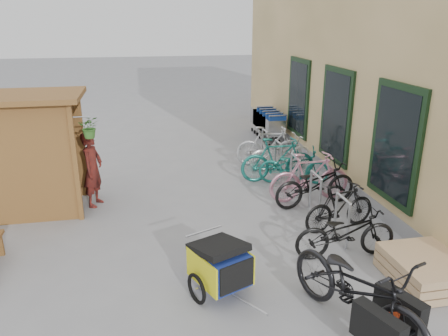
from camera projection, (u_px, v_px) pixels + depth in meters
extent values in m
plane|color=gray|center=(212.00, 255.00, 7.33)|extent=(80.00, 80.00, 0.00)
cube|color=#E0BB81|center=(424.00, 28.00, 11.55)|extent=(6.00, 13.00, 7.00)
cube|color=gray|center=(312.00, 155.00, 12.11)|extent=(0.18, 13.00, 0.30)
cube|color=black|center=(395.00, 144.00, 7.91)|extent=(0.06, 1.50, 2.20)
cube|color=black|center=(394.00, 144.00, 7.90)|extent=(0.02, 1.25, 1.95)
cube|color=black|center=(336.00, 115.00, 10.22)|extent=(0.06, 1.50, 2.20)
cube|color=black|center=(335.00, 115.00, 10.22)|extent=(0.02, 1.25, 1.95)
cube|color=black|center=(298.00, 97.00, 12.54)|extent=(0.06, 1.50, 2.20)
cube|color=black|center=(297.00, 97.00, 12.54)|extent=(0.02, 1.25, 1.95)
cube|color=brown|center=(75.00, 164.00, 8.25)|extent=(0.09, 0.09, 2.30)
cube|color=brown|center=(83.00, 145.00, 9.46)|extent=(0.09, 0.09, 2.30)
cube|color=brown|center=(25.00, 166.00, 8.12)|extent=(1.80, 0.05, 2.30)
cube|color=brown|center=(39.00, 148.00, 9.27)|extent=(1.80, 0.05, 2.30)
cube|color=brown|center=(23.00, 96.00, 8.30)|extent=(2.15, 1.65, 0.10)
cube|color=brown|center=(24.00, 169.00, 8.74)|extent=(1.30, 1.15, 0.04)
cube|color=brown|center=(19.00, 140.00, 8.54)|extent=(1.30, 1.15, 0.04)
cylinder|color=#A5A8AD|center=(80.00, 117.00, 7.99)|extent=(0.36, 0.02, 0.02)
imported|color=#306021|center=(90.00, 127.00, 8.09)|extent=(0.38, 0.33, 0.42)
cylinder|color=#A5A8AD|center=(348.00, 227.00, 7.38)|extent=(0.05, 0.05, 0.84)
cylinder|color=#A5A8AD|center=(335.00, 214.00, 7.85)|extent=(0.05, 0.05, 0.84)
cylinder|color=#A5A8AD|center=(344.00, 198.00, 7.48)|extent=(0.05, 0.50, 0.05)
cylinder|color=#A5A8AD|center=(320.00, 199.00, 8.50)|extent=(0.05, 0.05, 0.84)
cylinder|color=#A5A8AD|center=(310.00, 190.00, 8.96)|extent=(0.05, 0.05, 0.84)
cylinder|color=#A5A8AD|center=(316.00, 175.00, 8.59)|extent=(0.05, 0.50, 0.05)
cylinder|color=#A5A8AD|center=(298.00, 178.00, 9.61)|extent=(0.05, 0.05, 0.84)
cylinder|color=#A5A8AD|center=(291.00, 171.00, 10.07)|extent=(0.05, 0.05, 0.84)
cylinder|color=#A5A8AD|center=(295.00, 157.00, 9.70)|extent=(0.05, 0.50, 0.05)
cylinder|color=#A5A8AD|center=(281.00, 162.00, 10.72)|extent=(0.05, 0.05, 0.84)
cylinder|color=#A5A8AD|center=(275.00, 156.00, 11.19)|extent=(0.05, 0.05, 0.84)
cylinder|color=#A5A8AD|center=(279.00, 142.00, 10.82)|extent=(0.05, 0.50, 0.05)
cylinder|color=#A5A8AD|center=(267.00, 148.00, 11.83)|extent=(0.05, 0.05, 0.84)
cylinder|color=#A5A8AD|center=(262.00, 143.00, 12.30)|extent=(0.05, 0.05, 0.84)
cylinder|color=#A5A8AD|center=(265.00, 131.00, 11.93)|extent=(0.05, 0.50, 0.05)
cube|color=tan|center=(424.00, 278.00, 6.56)|extent=(1.00, 1.20, 0.12)
cube|color=tan|center=(425.00, 270.00, 6.51)|extent=(1.00, 1.20, 0.12)
cube|color=tan|center=(427.00, 261.00, 6.47)|extent=(1.00, 1.20, 0.12)
cube|color=silver|center=(273.00, 126.00, 13.54)|extent=(0.54, 0.83, 0.51)
cube|color=#173E99|center=(278.00, 118.00, 13.03)|extent=(0.54, 0.04, 0.18)
cylinder|color=silver|center=(278.00, 116.00, 12.98)|extent=(0.57, 0.04, 0.04)
cylinder|color=black|center=(269.00, 146.00, 13.35)|extent=(0.04, 0.12, 0.12)
cube|color=silver|center=(270.00, 123.00, 13.86)|extent=(0.54, 0.83, 0.51)
cube|color=#173E99|center=(274.00, 115.00, 13.35)|extent=(0.54, 0.04, 0.18)
cylinder|color=silver|center=(275.00, 113.00, 13.30)|extent=(0.57, 0.04, 0.04)
cylinder|color=black|center=(266.00, 143.00, 13.67)|extent=(0.04, 0.12, 0.12)
cube|color=silver|center=(267.00, 121.00, 14.17)|extent=(0.54, 0.83, 0.51)
cube|color=#173E99|center=(271.00, 113.00, 13.67)|extent=(0.54, 0.04, 0.18)
cylinder|color=silver|center=(271.00, 111.00, 13.62)|extent=(0.57, 0.04, 0.04)
cylinder|color=black|center=(263.00, 140.00, 13.99)|extent=(0.04, 0.12, 0.12)
cube|color=silver|center=(264.00, 119.00, 14.49)|extent=(0.54, 0.83, 0.51)
cube|color=#173E99|center=(268.00, 111.00, 13.99)|extent=(0.54, 0.04, 0.18)
cylinder|color=silver|center=(268.00, 109.00, 13.94)|extent=(0.57, 0.04, 0.04)
cylinder|color=black|center=(260.00, 137.00, 14.31)|extent=(0.04, 0.12, 0.12)
cube|color=silver|center=(261.00, 116.00, 14.81)|extent=(0.54, 0.83, 0.51)
cube|color=#173E99|center=(265.00, 109.00, 14.31)|extent=(0.54, 0.04, 0.18)
cylinder|color=silver|center=(265.00, 107.00, 14.26)|extent=(0.57, 0.04, 0.04)
cylinder|color=black|center=(257.00, 134.00, 14.63)|extent=(0.04, 0.12, 0.12)
cube|color=navy|center=(220.00, 265.00, 6.19)|extent=(0.85, 0.94, 0.45)
cube|color=yellow|center=(201.00, 272.00, 6.02)|extent=(0.33, 0.72, 0.45)
cube|color=yellow|center=(238.00, 259.00, 6.36)|extent=(0.33, 0.72, 0.45)
cube|color=black|center=(237.00, 277.00, 5.87)|extent=(0.51, 0.24, 0.42)
cube|color=black|center=(218.00, 247.00, 6.14)|extent=(0.89, 0.94, 0.22)
torus|color=black|center=(197.00, 289.00, 6.06)|extent=(0.23, 0.43, 0.45)
torus|color=black|center=(242.00, 271.00, 6.48)|extent=(0.23, 0.43, 0.45)
cylinder|color=#B7B7BC|center=(248.00, 303.00, 5.75)|extent=(0.29, 0.62, 0.03)
cylinder|color=#B7B7BC|center=(204.00, 231.00, 6.40)|extent=(0.58, 0.27, 0.03)
imported|color=black|center=(357.00, 289.00, 5.43)|extent=(1.48, 2.33, 1.16)
cube|color=black|center=(378.00, 329.00, 4.91)|extent=(0.40, 0.67, 0.45)
cube|color=black|center=(399.00, 310.00, 5.24)|extent=(0.40, 0.67, 0.45)
cube|color=red|center=(389.00, 316.00, 5.06)|extent=(0.18, 0.21, 0.12)
imported|color=maroon|center=(93.00, 169.00, 9.04)|extent=(0.56, 0.67, 1.59)
imported|color=black|center=(345.00, 232.00, 7.14)|extent=(1.72, 0.66, 0.89)
imported|color=black|center=(340.00, 207.00, 8.08)|extent=(1.56, 0.73, 0.90)
imported|color=black|center=(315.00, 184.00, 9.11)|extent=(1.91, 0.89, 0.97)
imported|color=pink|center=(310.00, 177.00, 9.33)|extent=(1.82, 0.56, 1.09)
imported|color=#1C7268|center=(294.00, 166.00, 10.36)|extent=(1.77, 1.01, 0.88)
imported|color=#1C7268|center=(278.00, 160.00, 10.47)|extent=(1.83, 0.60, 1.08)
imported|color=white|center=(281.00, 152.00, 11.35)|extent=(1.77, 0.79, 0.90)
imported|color=silver|center=(269.00, 146.00, 11.64)|extent=(1.82, 0.75, 1.06)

